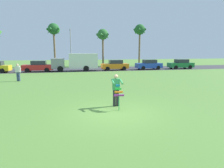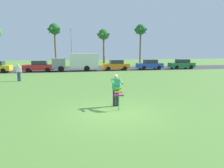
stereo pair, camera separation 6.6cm
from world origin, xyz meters
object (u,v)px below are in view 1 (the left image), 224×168
parked_truck_grey_van (78,62)px  palm_tree_right_near (54,31)px  parked_car_red (38,66)px  parked_car_blue (149,65)px  parked_car_orange (115,65)px  palm_tree_centre_far (103,36)px  palm_tree_far_left (140,31)px  person_kite_flyer (116,89)px  person_walker_near (18,72)px  kite_held (119,93)px  parked_car_green (181,64)px  streetlight_pole (71,45)px

parked_truck_grey_van → palm_tree_right_near: palm_tree_right_near is taller
parked_car_red → parked_car_blue: size_ratio=0.99×
parked_car_red → parked_car_orange: 11.43m
palm_tree_centre_far → palm_tree_far_left: 7.69m
parked_truck_grey_van → palm_tree_centre_far: palm_tree_centre_far is taller
palm_tree_right_near → palm_tree_centre_far: size_ratio=1.12×
parked_car_orange → palm_tree_right_near: size_ratio=0.52×
palm_tree_far_left → parked_car_blue: bearing=-100.0°
parked_car_red → palm_tree_far_left: size_ratio=0.51×
parked_truck_grey_van → palm_tree_right_near: 11.33m
person_kite_flyer → parked_car_red: bearing=109.1°
palm_tree_far_left → person_walker_near: bearing=-137.4°
palm_tree_right_near → parked_car_orange: bearing=-43.7°
person_kite_flyer → kite_held: bearing=-91.7°
parked_car_blue → palm_tree_far_left: palm_tree_far_left is taller
parked_car_red → parked_truck_grey_van: (5.67, 0.00, 0.64)m
parked_car_green → palm_tree_right_near: 23.82m
parked_truck_grey_van → person_walker_near: parked_truck_grey_van is taller
kite_held → parked_truck_grey_van: size_ratio=0.18×
palm_tree_centre_far → palm_tree_far_left: bearing=-0.5°
person_kite_flyer → palm_tree_centre_far: bearing=81.5°
person_walker_near → parked_truck_grey_van: bearing=55.3°
person_walker_near → palm_tree_centre_far: bearing=56.8°
parked_car_blue → palm_tree_right_near: 18.88m
palm_tree_far_left → streetlight_pole: palm_tree_far_left is taller
person_walker_near → person_kite_flyer: bearing=-55.4°
kite_held → parked_truck_grey_van: 20.40m
person_kite_flyer → parked_car_green: size_ratio=0.41×
parked_car_green → person_walker_near: person_walker_near is taller
person_kite_flyer → parked_car_blue: (10.32, 19.74, -0.18)m
streetlight_pole → palm_tree_centre_far: bearing=14.4°
person_kite_flyer → streetlight_pole: (-2.02, 26.91, 3.05)m
person_kite_flyer → person_walker_near: size_ratio=1.00×
kite_held → person_kite_flyer: bearing=88.3°
parked_car_red → parked_car_blue: (17.14, 0.00, 0.00)m
parked_car_green → person_kite_flyer: bearing=-129.2°
kite_held → palm_tree_centre_far: 29.89m
parked_car_blue → palm_tree_right_near: bearing=149.0°
palm_tree_right_near → person_walker_near: size_ratio=4.70×
parked_car_red → parked_car_orange: bearing=0.0°
parked_car_blue → palm_tree_far_left: size_ratio=0.51×
kite_held → person_walker_near: bearing=123.0°
parked_car_blue → palm_tree_right_near: palm_tree_right_near is taller
parked_car_green → palm_tree_far_left: 11.50m
palm_tree_right_near → person_walker_near: (-2.37, -18.23, -5.80)m
person_kite_flyer → parked_car_green: (16.11, 19.74, -0.18)m
parked_truck_grey_van → streetlight_pole: streetlight_pole is taller
kite_held → streetlight_pole: (-2.00, 27.53, 3.14)m
person_kite_flyer → parked_truck_grey_van: size_ratio=0.26×
parked_car_orange → palm_tree_far_left: (7.25, 8.72, 6.18)m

